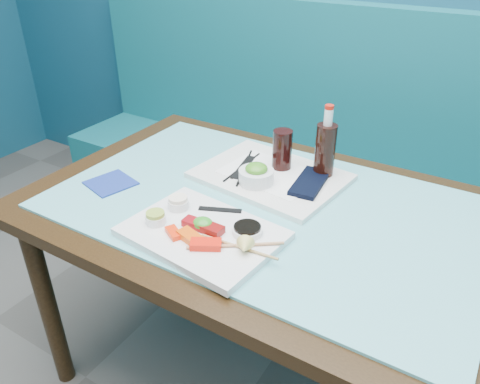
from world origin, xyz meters
The scene contains 34 objects.
booth_bench centered at (0.00, 2.29, 0.37)m, with size 3.00×0.56×1.17m.
dining_table centered at (0.00, 1.45, 0.67)m, with size 1.40×0.90×0.75m.
glass_top centered at (0.00, 1.45, 0.75)m, with size 1.22×0.76×0.01m, color #62BCC4.
sashimi_plate centered at (-0.06, 1.22, 0.77)m, with size 0.39×0.28×0.02m, color white.
salmon_left centered at (-0.11, 1.16, 0.78)m, with size 0.06×0.03×0.01m, color #FF2F0A.
salmon_mid centered at (-0.06, 1.17, 0.79)m, with size 0.07×0.04×0.02m, color #F65109.
salmon_right centered at (-0.01, 1.16, 0.79)m, with size 0.08×0.04×0.02m, color red.
tuna_left centered at (-0.09, 1.22, 0.79)m, with size 0.06×0.03×0.02m, color maroon.
tuna_right centered at (-0.04, 1.22, 0.79)m, with size 0.06×0.04×0.02m, color maroon.
seaweed_garnish centered at (-0.07, 1.23, 0.79)m, with size 0.05×0.05×0.03m, color #2E9321.
ramekin_wasabi centered at (-0.19, 1.18, 0.79)m, with size 0.05×0.05×0.02m, color white.
wasabi_fill centered at (-0.19, 1.18, 0.81)m, with size 0.05×0.05×0.01m, color #8FAD37.
ramekin_ginger centered at (-0.18, 1.27, 0.79)m, with size 0.06×0.06×0.02m, color white.
ginger_fill centered at (-0.18, 1.27, 0.81)m, with size 0.05×0.05×0.01m, color #FCECCF.
soy_dish centered at (0.04, 1.27, 0.79)m, with size 0.08×0.08×0.02m, color white.
soy_fill centered at (0.04, 1.27, 0.80)m, with size 0.07×0.07×0.01m, color black.
lemon_wedge centered at (0.08, 1.19, 0.80)m, with size 0.05×0.05×0.04m, color #E3D36B.
chopstick_sleeve centered at (-0.08, 1.32, 0.78)m, with size 0.12×0.02×0.00m, color black.
wooden_chopstick_a centered at (0.05, 1.20, 0.78)m, with size 0.01×0.01×0.24m, color tan.
wooden_chopstick_b centered at (0.06, 1.20, 0.78)m, with size 0.01×0.01×0.21m, color #AB8850.
serving_tray centered at (-0.06, 1.59, 0.77)m, with size 0.44×0.33×0.02m, color white.
paper_placemat centered at (-0.06, 1.59, 0.78)m, with size 0.30×0.21×0.00m, color white.
seaweed_bowl centered at (-0.07, 1.52, 0.80)m, with size 0.11×0.11×0.04m, color white.
seaweed_salad centered at (-0.07, 1.52, 0.82)m, with size 0.07×0.07×0.03m, color #428E20.
cola_glass centered at (-0.05, 1.65, 0.84)m, with size 0.06×0.06×0.13m, color black.
navy_pouch centered at (0.07, 1.59, 0.78)m, with size 0.08×0.19×0.01m, color black.
fork centered at (0.07, 1.70, 0.78)m, with size 0.01×0.01×0.09m, color white.
black_chopstick_a centered at (-0.16, 1.58, 0.78)m, with size 0.01×0.01×0.23m, color black.
black_chopstick_b centered at (-0.15, 1.58, 0.78)m, with size 0.01×0.01×0.25m, color black.
tray_sleeve centered at (-0.16, 1.58, 0.78)m, with size 0.03×0.17×0.00m, color black.
cola_bottle_body centered at (0.08, 1.68, 0.85)m, with size 0.06×0.06×0.18m, color black.
cola_bottle_neck centered at (0.08, 1.68, 0.96)m, with size 0.03×0.03×0.05m, color white.
cola_bottle_cap centered at (0.08, 1.68, 1.00)m, with size 0.03×0.03×0.01m, color red.
blue_napkin centered at (-0.47, 1.30, 0.76)m, with size 0.13×0.13×0.01m, color navy.
Camera 1 is at (0.54, 0.42, 1.47)m, focal length 35.00 mm.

